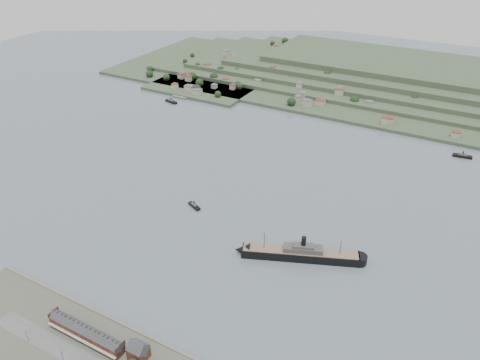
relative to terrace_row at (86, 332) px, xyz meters
The scene contains 8 objects.
ground 168.46m from the terrace_row, 86.59° to the left, with size 1400.00×1400.00×0.00m, color slate.
terrace_row is the anchor object (origin of this frame).
gabled_building 37.74m from the terrace_row, ahead, with size 10.40×10.18×14.09m.
far_peninsula 562.42m from the terrace_row, 86.14° to the left, with size 760.00×309.00×30.00m.
steamship 157.52m from the terrace_row, 58.70° to the left, with size 94.99×46.32×23.92m.
tugboat 156.64m from the terrace_row, 99.15° to the left, with size 15.07×9.62×6.64m.
ferry_west 403.04m from the terrace_row, 118.99° to the left, with size 20.31×9.90×7.34m.
ferry_east 410.00m from the terrace_row, 65.34° to the left, with size 19.90×7.50×7.28m.
Camera 1 is at (168.09, -295.72, 231.12)m, focal length 35.00 mm.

